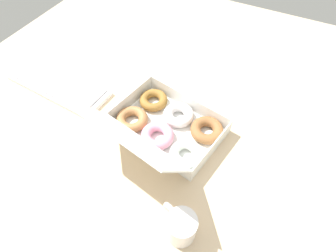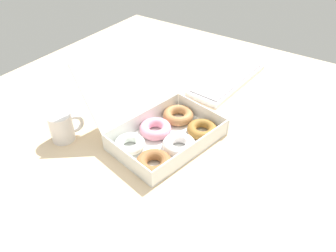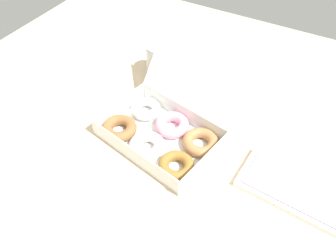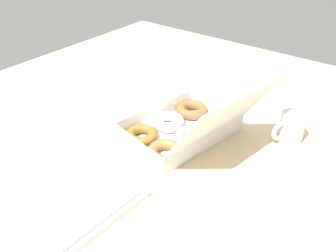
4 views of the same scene
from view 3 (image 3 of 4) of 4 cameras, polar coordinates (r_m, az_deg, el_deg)
ground_plane at (r=101.04cm, az=-1.92°, el=-4.37°), size 180.00×180.00×2.00cm
donut_box at (r=101.15cm, az=-0.84°, el=-0.46°), size 41.29×42.67×25.99cm
keyboard at (r=97.15cm, az=24.37°, el=-11.65°), size 42.12×17.87×2.20cm
coffee_mug at (r=125.07cm, az=-1.92°, el=11.26°), size 10.81×8.10×9.82cm
paper_napkin at (r=99.70cm, az=-17.73°, el=-7.56°), size 13.95×13.30×0.15cm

